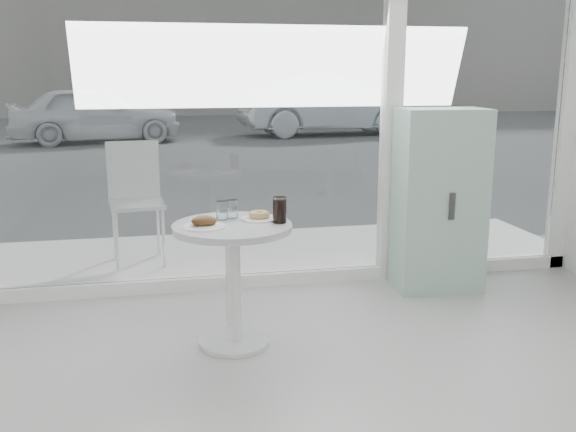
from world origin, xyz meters
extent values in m
cube|color=white|center=(0.00, 3.00, 0.05)|extent=(5.00, 0.12, 0.10)
cube|color=white|center=(2.44, 3.00, 1.50)|extent=(0.12, 0.12, 3.00)
cube|color=white|center=(0.90, 3.00, 1.50)|extent=(0.14, 0.14, 3.00)
cube|color=white|center=(-0.77, 3.00, 1.40)|extent=(3.21, 0.02, 2.60)
cube|color=white|center=(1.67, 3.00, 1.40)|extent=(1.41, 0.02, 2.60)
cylinder|color=white|center=(-0.50, 1.90, 0.01)|extent=(0.44, 0.44, 0.03)
cylinder|color=white|center=(-0.50, 1.90, 0.37)|extent=(0.09, 0.09, 0.70)
cylinder|color=silver|center=(-0.50, 1.90, 0.75)|extent=(0.72, 0.72, 0.04)
cube|color=white|center=(0.00, 3.80, 0.03)|extent=(5.60, 1.60, 0.05)
cube|color=#3C3C3C|center=(0.00, 16.00, 0.00)|extent=(40.00, 24.00, 0.00)
cube|color=gray|center=(0.00, 25.00, 4.00)|extent=(40.00, 2.00, 8.00)
cube|color=#91B9A6|center=(1.18, 2.67, 0.70)|extent=(0.67, 0.48, 1.40)
cube|color=#333333|center=(1.18, 2.44, 0.70)|extent=(0.04, 0.02, 0.20)
cylinder|color=white|center=(-1.27, 3.45, 0.30)|extent=(0.03, 0.03, 0.50)
cylinder|color=white|center=(-0.90, 3.49, 0.30)|extent=(0.03, 0.03, 0.50)
cylinder|color=white|center=(-1.32, 3.83, 0.30)|extent=(0.03, 0.03, 0.50)
cylinder|color=white|center=(-0.94, 3.87, 0.30)|extent=(0.03, 0.03, 0.50)
cube|color=white|center=(-1.11, 3.66, 0.56)|extent=(0.49, 0.49, 0.03)
cube|color=white|center=(-1.13, 3.87, 0.83)|extent=(0.45, 0.07, 0.50)
imported|color=silver|center=(-2.33, 14.44, 0.68)|extent=(4.22, 2.22, 1.37)
imported|color=#B2B5BA|center=(3.75, 15.16, 0.80)|extent=(4.91, 1.90, 1.59)
cylinder|color=white|center=(-0.67, 1.84, 0.78)|extent=(0.25, 0.25, 0.01)
cube|color=white|center=(-0.65, 1.83, 0.79)|extent=(0.12, 0.11, 0.00)
ellipsoid|color=#341F0E|center=(-0.67, 1.84, 0.81)|extent=(0.15, 0.12, 0.06)
ellipsoid|color=#341F0E|center=(-0.64, 1.86, 0.81)|extent=(0.08, 0.07, 0.04)
cylinder|color=white|center=(-0.32, 1.98, 0.78)|extent=(0.22, 0.22, 0.01)
torus|color=#AC894F|center=(-0.32, 1.98, 0.80)|extent=(0.13, 0.13, 0.04)
cylinder|color=white|center=(-0.55, 2.03, 0.83)|extent=(0.07, 0.07, 0.12)
cylinder|color=white|center=(-0.55, 2.03, 0.80)|extent=(0.06, 0.06, 0.06)
cylinder|color=white|center=(-0.48, 2.07, 0.83)|extent=(0.07, 0.07, 0.11)
cylinder|color=white|center=(-0.48, 2.07, 0.80)|extent=(0.06, 0.06, 0.06)
cylinder|color=white|center=(-0.22, 1.88, 0.85)|extent=(0.08, 0.08, 0.16)
cylinder|color=black|center=(-0.22, 1.88, 0.84)|extent=(0.07, 0.07, 0.14)
camera|label=1|loc=(-0.93, -1.82, 1.65)|focal=40.00mm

